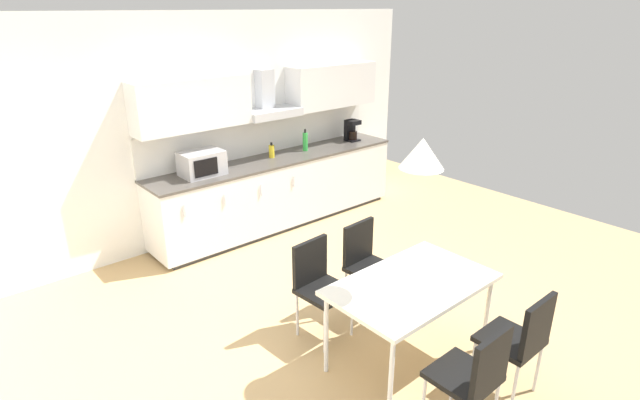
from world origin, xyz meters
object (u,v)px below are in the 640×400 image
(coffee_maker, at_px, (351,130))
(dining_table, at_px, (412,288))
(chair_near_left, at_px, (475,372))
(chair_far_right, at_px, (366,258))
(pendant_lamp, at_px, (422,153))
(microwave, at_px, (202,163))
(bottle_yellow, at_px, (272,151))
(chair_near_right, at_px, (521,336))
(chair_far_left, at_px, (318,279))
(bottle_green, at_px, (305,141))

(coffee_maker, distance_m, dining_table, 3.72)
(dining_table, relative_size, chair_near_left, 1.50)
(dining_table, bearing_deg, coffee_maker, 53.39)
(chair_far_right, bearing_deg, coffee_maker, 48.85)
(dining_table, xyz_separation_m, chair_far_right, (0.29, 0.78, -0.15))
(dining_table, distance_m, pendant_lamp, 1.09)
(pendant_lamp, bearing_deg, coffee_maker, 53.39)
(microwave, height_order, bottle_yellow, microwave)
(coffee_maker, distance_m, pendant_lamp, 3.77)
(coffee_maker, height_order, chair_near_right, coffee_maker)
(coffee_maker, distance_m, bottle_yellow, 1.39)
(pendant_lamp, bearing_deg, chair_near_left, -110.71)
(chair_far_right, xyz_separation_m, chair_near_left, (-0.58, -1.55, 0.00))
(coffee_maker, distance_m, chair_far_left, 3.37)
(chair_near_left, bearing_deg, bottle_green, 66.30)
(microwave, xyz_separation_m, pendant_lamp, (0.20, -2.94, 0.72))
(dining_table, bearing_deg, chair_near_right, -69.27)
(coffee_maker, xyz_separation_m, chair_far_left, (-2.51, -2.19, -0.53))
(bottle_yellow, relative_size, dining_table, 0.15)
(dining_table, height_order, chair_far_right, chair_far_right)
(dining_table, height_order, pendant_lamp, pendant_lamp)
(microwave, xyz_separation_m, dining_table, (0.20, -2.94, -0.37))
(pendant_lamp, bearing_deg, microwave, 93.89)
(pendant_lamp, bearing_deg, bottle_yellow, 74.73)
(bottle_green, relative_size, bottle_yellow, 1.50)
(chair_near_right, bearing_deg, coffee_maker, 62.96)
(dining_table, relative_size, chair_near_right, 1.50)
(coffee_maker, height_order, bottle_green, coffee_maker)
(bottle_green, height_order, chair_far_left, bottle_green)
(chair_near_right, distance_m, chair_near_left, 0.59)
(bottle_green, bearing_deg, microwave, -178.75)
(chair_far_right, relative_size, chair_near_left, 1.00)
(microwave, bearing_deg, dining_table, -86.11)
(chair_near_right, bearing_deg, bottle_green, 74.22)
(chair_far_left, height_order, chair_near_right, same)
(microwave, xyz_separation_m, chair_far_right, (0.49, -2.17, -0.52))
(dining_table, bearing_deg, chair_far_left, 111.09)
(chair_far_right, height_order, pendant_lamp, pendant_lamp)
(bottle_green, height_order, chair_near_left, bottle_green)
(pendant_lamp, bearing_deg, bottle_green, 65.54)
(bottle_yellow, bearing_deg, chair_near_left, -106.41)
(microwave, relative_size, coffee_maker, 1.60)
(chair_near_left, bearing_deg, bottle_yellow, 73.59)
(bottle_yellow, xyz_separation_m, chair_far_left, (-1.12, -2.23, -0.47))
(bottle_yellow, bearing_deg, pendant_lamp, -105.27)
(bottle_green, xyz_separation_m, pendant_lamp, (-1.35, -2.98, 0.73))
(chair_far_left, height_order, pendant_lamp, pendant_lamp)
(bottle_green, distance_m, chair_far_right, 2.50)
(bottle_yellow, bearing_deg, chair_near_right, -97.92)
(dining_table, height_order, chair_far_left, chair_far_left)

